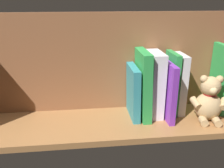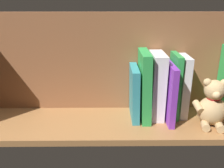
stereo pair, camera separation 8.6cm
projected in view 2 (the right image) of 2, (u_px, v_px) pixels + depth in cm
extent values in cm
cube|color=#9E6B3D|center=(112.00, 123.00, 91.75)|extent=(108.86, 27.24, 2.20)
cube|color=brown|center=(112.00, 63.00, 95.58)|extent=(108.86, 1.50, 38.00)
ellipsoid|color=tan|center=(212.00, 111.00, 86.92)|extent=(11.34, 10.51, 10.37)
sphere|color=tan|center=(215.00, 90.00, 84.24)|extent=(7.13, 7.13, 7.13)
sphere|color=tan|center=(224.00, 83.00, 82.88)|extent=(2.75, 2.75, 2.75)
sphere|color=tan|center=(208.00, 82.00, 83.78)|extent=(2.75, 2.75, 2.75)
sphere|color=#DBB77F|center=(216.00, 95.00, 81.62)|extent=(2.75, 2.75, 2.75)
cylinder|color=tan|center=(198.00, 107.00, 85.93)|extent=(3.21, 5.42, 3.84)
cylinder|color=tan|center=(220.00, 127.00, 83.75)|extent=(3.44, 4.34, 2.75)
cylinder|color=tan|center=(205.00, 126.00, 84.54)|extent=(3.44, 4.34, 2.75)
torus|color=red|center=(214.00, 98.00, 85.21)|extent=(5.54, 5.54, 0.81)
cube|color=silver|center=(182.00, 86.00, 92.14)|extent=(2.92, 10.95, 23.10)
cube|color=green|center=(174.00, 86.00, 91.57)|extent=(2.08, 11.81, 23.89)
cube|color=purple|center=(168.00, 92.00, 89.40)|extent=(2.04, 17.35, 21.19)
cube|color=white|center=(157.00, 86.00, 90.83)|extent=(4.74, 12.89, 24.36)
cube|color=green|center=(144.00, 86.00, 89.62)|extent=(3.99, 15.26, 25.29)
cube|color=teal|center=(134.00, 93.00, 90.89)|extent=(3.05, 14.58, 19.50)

